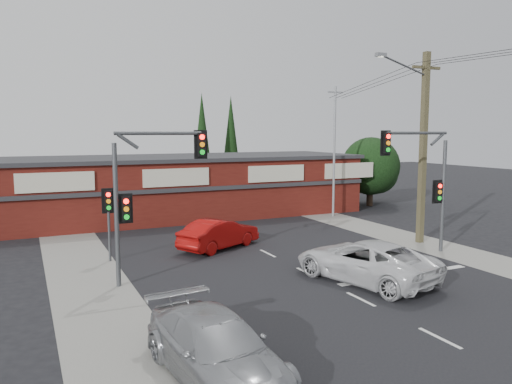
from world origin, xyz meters
name	(u,v)px	position (x,y,z in m)	size (l,w,h in m)	color
ground	(313,276)	(0.00, 0.00, 0.00)	(120.00, 120.00, 0.00)	black
road_strip	(261,250)	(0.00, 5.00, 0.01)	(14.00, 70.00, 0.01)	black
verge_left	(83,270)	(-8.50, 5.00, 0.01)	(3.00, 70.00, 0.02)	gray
verge_right	(394,235)	(8.50, 5.00, 0.01)	(3.00, 70.00, 0.02)	gray
stop_line	(405,275)	(3.50, -1.50, 0.01)	(6.50, 0.35, 0.01)	silver
white_suv	(365,261)	(1.49, -1.42, 0.82)	(2.73, 5.92, 1.65)	silver
silver_suv	(216,348)	(-6.66, -6.37, 0.77)	(2.15, 5.29, 1.53)	#9D9FA2
red_sedan	(219,234)	(-1.74, 6.28, 0.76)	(1.61, 4.63, 1.53)	#9A0B09
lane_dashes	(307,273)	(0.00, 0.53, 0.01)	(0.12, 38.65, 0.01)	silver
shop_building	(175,186)	(-0.99, 16.99, 2.13)	(27.30, 8.40, 4.22)	#4B130F
tree_cluster	(369,169)	(14.69, 15.44, 2.90)	(5.90, 5.10, 5.50)	#2D2116
conifer_near	(202,137)	(3.50, 24.00, 5.48)	(1.80, 1.80, 9.25)	#2D2116
conifer_far	(231,137)	(7.00, 26.00, 5.48)	(1.80, 1.80, 9.25)	#2D2116
traffic_mast_left	(144,184)	(-6.43, 2.00, 3.93)	(3.77, 0.27, 5.97)	#47494C
traffic_mast_right	(426,173)	(6.86, 1.00, 3.95)	(3.96, 0.27, 5.97)	#47494C
pedestal_signal	(108,209)	(-7.20, 6.01, 2.41)	(0.55, 0.27, 3.38)	#47494C
utility_pole	(422,142)	(8.36, 2.99, 5.40)	(4.38, 0.59, 10.00)	brown
steel_pole	(334,149)	(9.00, 12.00, 4.70)	(1.20, 0.16, 9.00)	gray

